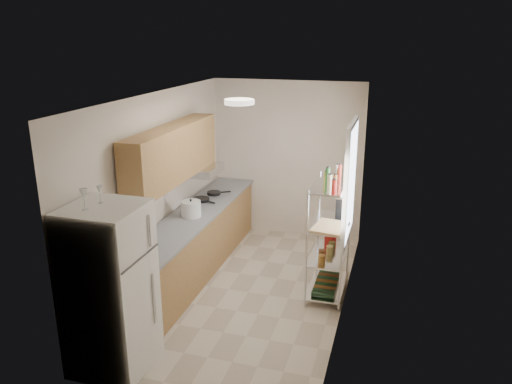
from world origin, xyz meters
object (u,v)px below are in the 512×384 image
cutting_board (330,227)px  espresso_machine (342,205)px  refrigerator (111,289)px  frying_pan_large (201,199)px  rice_cooker (191,209)px

cutting_board → espresso_machine: espresso_machine is taller
espresso_machine → refrigerator: bearing=-129.3°
espresso_machine → frying_pan_large: bearing=172.2°
rice_cooker → cutting_board: bearing=-5.5°
rice_cooker → espresso_machine: bearing=10.7°
rice_cooker → frying_pan_large: size_ratio=1.09×
rice_cooker → frying_pan_large: bearing=100.8°
refrigerator → rice_cooker: 2.08m
refrigerator → espresso_machine: size_ratio=6.96×
rice_cooker → refrigerator: bearing=-89.3°
rice_cooker → cutting_board: 1.95m
frying_pan_large → cutting_board: 2.23m
frying_pan_large → espresso_machine: 2.16m
rice_cooker → frying_pan_large: (-0.13, 0.66, -0.09)m
refrigerator → rice_cooker: size_ratio=6.44×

